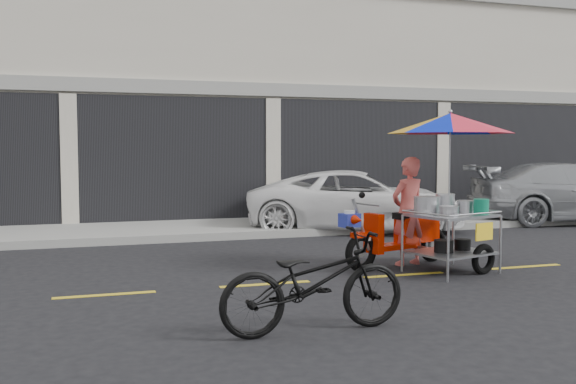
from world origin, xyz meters
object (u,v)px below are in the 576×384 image
object	(u,v)px
white_pickup	(357,201)
food_vendor_rig	(434,170)
silver_pickup	(575,193)
near_bicycle	(314,282)

from	to	relation	value
white_pickup	food_vendor_rig	bearing A→B (deg)	-166.92
food_vendor_rig	white_pickup	bearing A→B (deg)	64.92
white_pickup	silver_pickup	bearing A→B (deg)	-70.22
white_pickup	food_vendor_rig	world-z (taller)	food_vendor_rig
white_pickup	near_bicycle	world-z (taller)	white_pickup
near_bicycle	food_vendor_rig	bearing A→B (deg)	-50.10
silver_pickup	near_bicycle	bearing A→B (deg)	141.38
white_pickup	near_bicycle	size ratio (longest dim) A/B	2.47
silver_pickup	near_bicycle	world-z (taller)	silver_pickup
near_bicycle	white_pickup	bearing A→B (deg)	-29.18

